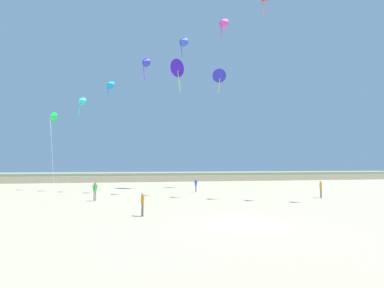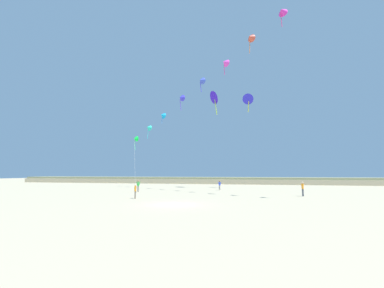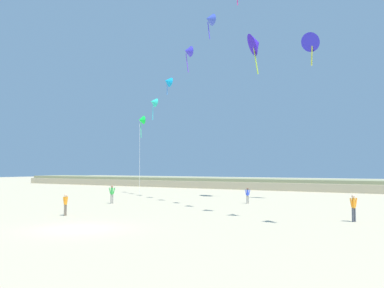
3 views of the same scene
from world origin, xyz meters
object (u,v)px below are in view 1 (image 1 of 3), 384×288
Objects in this scene: person_near_right at (196,185)px; large_kite_mid_trail at (179,68)px; large_kite_low_lead at (219,75)px; person_mid_center at (143,202)px; person_near_left at (95,190)px; person_far_left at (321,188)px.

large_kite_mid_trail is (-1.27, 5.30, 16.06)m from person_near_right.
person_near_right is 0.43× the size of large_kite_low_lead.
large_kite_low_lead reaches higher than person_near_right.
person_near_right is 17.19m from person_mid_center.
large_kite_mid_trail reaches higher than person_near_left.
person_near_right is at bearing 142.25° from person_far_left.
large_kite_low_lead is (-6.25, 14.18, 15.29)m from person_far_left.
person_near_left is 0.49× the size of large_kite_low_lead.
large_kite_low_lead is 6.03m from large_kite_mid_trail.
large_kite_mid_trail reaches higher than large_kite_low_lead.
large_kite_low_lead is at bearing 113.79° from person_far_left.
person_near_right is (10.88, 6.76, -0.12)m from person_near_left.
large_kite_low_lead reaches higher than person_near_left.
person_mid_center is 28.83m from large_kite_low_lead.
person_mid_center is at bearing -157.92° from person_far_left.
large_kite_mid_trail is at bearing -176.21° from large_kite_low_lead.
person_far_left reaches higher than person_mid_center.
person_mid_center is 0.32× the size of large_kite_mid_trail.
person_near_left is 0.36× the size of large_kite_mid_trail.
large_kite_low_lead is (11.62, 21.43, 15.39)m from person_mid_center.
person_mid_center is 27.05m from large_kite_mid_trail.
person_far_left is at bearing -66.21° from large_kite_low_lead.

